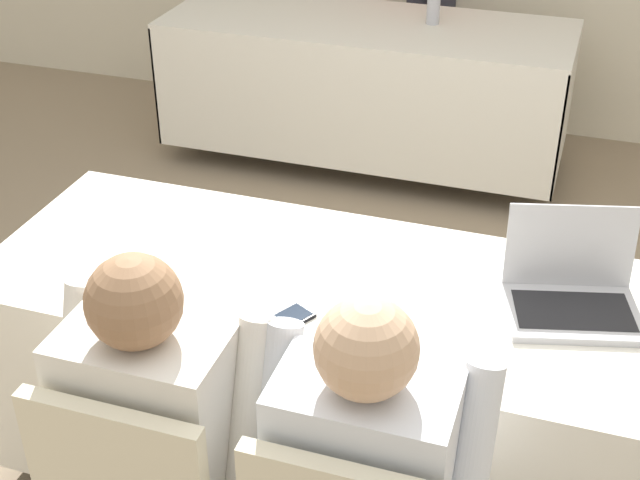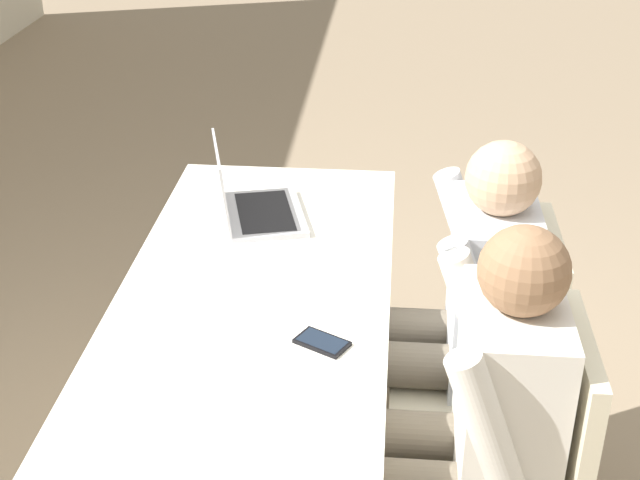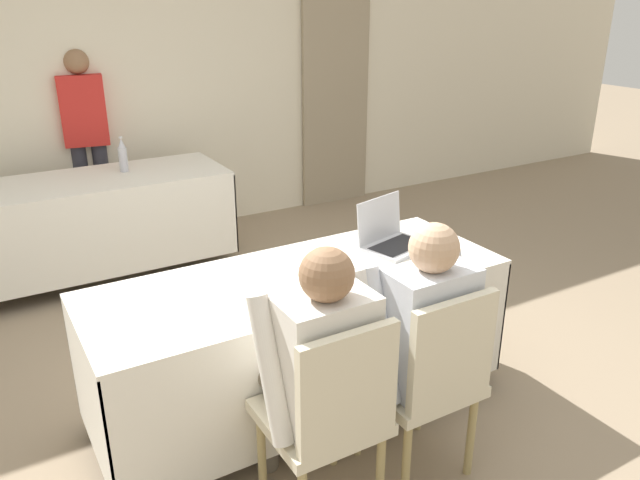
{
  "view_description": "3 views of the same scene",
  "coord_description": "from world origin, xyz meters",
  "px_view_note": "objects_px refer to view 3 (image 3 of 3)",
  "views": [
    {
      "loc": [
        0.57,
        -1.92,
        2.11
      ],
      "look_at": [
        0.0,
        -0.2,
        1.0
      ],
      "focal_mm": 50.0,
      "sensor_mm": 36.0,
      "label": 1
    },
    {
      "loc": [
        -1.91,
        -0.37,
        2.02
      ],
      "look_at": [
        0.0,
        -0.2,
        1.0
      ],
      "focal_mm": 50.0,
      "sensor_mm": 36.0,
      "label": 2
    },
    {
      "loc": [
        -1.26,
        -2.34,
        1.99
      ],
      "look_at": [
        0.0,
        -0.2,
        1.0
      ],
      "focal_mm": 35.0,
      "sensor_mm": 36.0,
      "label": 3
    }
  ],
  "objects_px": {
    "laptop": "(392,238)",
    "water_bottle": "(123,156)",
    "chair_near_right": "(429,376)",
    "person_red_shirt": "(87,137)",
    "person_checkered_shirt": "(316,364)",
    "person_white_shirt": "(415,331)",
    "cell_phone": "(305,296)",
    "chair_near_left": "(330,413)"
  },
  "relations": [
    {
      "from": "chair_near_right",
      "to": "person_white_shirt",
      "type": "xyz_separation_m",
      "value": [
        0.0,
        0.1,
        0.16
      ]
    },
    {
      "from": "chair_near_left",
      "to": "person_red_shirt",
      "type": "xyz_separation_m",
      "value": [
        -0.13,
        3.56,
        0.4
      ]
    },
    {
      "from": "cell_phone",
      "to": "water_bottle",
      "type": "relative_size",
      "value": 0.57
    },
    {
      "from": "chair_near_right",
      "to": "water_bottle",
      "type": "bearing_deg",
      "value": -80.8
    },
    {
      "from": "chair_near_right",
      "to": "person_red_shirt",
      "type": "distance_m",
      "value": 3.63
    },
    {
      "from": "laptop",
      "to": "chair_near_left",
      "type": "bearing_deg",
      "value": -152.74
    },
    {
      "from": "chair_near_right",
      "to": "person_checkered_shirt",
      "type": "relative_size",
      "value": 0.78
    },
    {
      "from": "cell_phone",
      "to": "person_white_shirt",
      "type": "distance_m",
      "value": 0.5
    },
    {
      "from": "cell_phone",
      "to": "chair_near_right",
      "type": "distance_m",
      "value": 0.62
    },
    {
      "from": "chair_near_left",
      "to": "person_checkered_shirt",
      "type": "relative_size",
      "value": 0.78
    },
    {
      "from": "water_bottle",
      "to": "chair_near_left",
      "type": "relative_size",
      "value": 0.29
    },
    {
      "from": "person_checkered_shirt",
      "to": "person_red_shirt",
      "type": "distance_m",
      "value": 3.47
    },
    {
      "from": "laptop",
      "to": "chair_near_right",
      "type": "bearing_deg",
      "value": -129.92
    },
    {
      "from": "person_white_shirt",
      "to": "person_red_shirt",
      "type": "distance_m",
      "value": 3.52
    },
    {
      "from": "laptop",
      "to": "person_white_shirt",
      "type": "relative_size",
      "value": 0.33
    },
    {
      "from": "cell_phone",
      "to": "person_white_shirt",
      "type": "bearing_deg",
      "value": -19.94
    },
    {
      "from": "laptop",
      "to": "person_red_shirt",
      "type": "relative_size",
      "value": 0.25
    },
    {
      "from": "chair_near_right",
      "to": "person_checkered_shirt",
      "type": "distance_m",
      "value": 0.52
    },
    {
      "from": "laptop",
      "to": "person_red_shirt",
      "type": "xyz_separation_m",
      "value": [
        -0.96,
        2.81,
        0.12
      ]
    },
    {
      "from": "laptop",
      "to": "chair_near_right",
      "type": "height_order",
      "value": "laptop"
    },
    {
      "from": "water_bottle",
      "to": "person_red_shirt",
      "type": "xyz_separation_m",
      "value": [
        -0.13,
        0.6,
        0.05
      ]
    },
    {
      "from": "chair_near_right",
      "to": "person_checkered_shirt",
      "type": "height_order",
      "value": "person_checkered_shirt"
    },
    {
      "from": "laptop",
      "to": "cell_phone",
      "type": "height_order",
      "value": "laptop"
    },
    {
      "from": "chair_near_left",
      "to": "chair_near_right",
      "type": "relative_size",
      "value": 1.0
    },
    {
      "from": "water_bottle",
      "to": "laptop",
      "type": "bearing_deg",
      "value": -69.33
    },
    {
      "from": "chair_near_left",
      "to": "person_checkered_shirt",
      "type": "distance_m",
      "value": 0.19
    },
    {
      "from": "water_bottle",
      "to": "person_red_shirt",
      "type": "relative_size",
      "value": 0.16
    },
    {
      "from": "chair_near_right",
      "to": "person_checkered_shirt",
      "type": "bearing_deg",
      "value": -12.16
    },
    {
      "from": "cell_phone",
      "to": "water_bottle",
      "type": "distance_m",
      "value": 2.5
    },
    {
      "from": "person_white_shirt",
      "to": "laptop",
      "type": "bearing_deg",
      "value": -118.57
    },
    {
      "from": "water_bottle",
      "to": "person_checkered_shirt",
      "type": "relative_size",
      "value": 0.22
    },
    {
      "from": "chair_near_right",
      "to": "laptop",
      "type": "bearing_deg",
      "value": -115.14
    },
    {
      "from": "chair_near_right",
      "to": "person_red_shirt",
      "type": "height_order",
      "value": "person_red_shirt"
    },
    {
      "from": "cell_phone",
      "to": "laptop",
      "type": "bearing_deg",
      "value": 51.33
    },
    {
      "from": "laptop",
      "to": "chair_near_right",
      "type": "distance_m",
      "value": 0.88
    },
    {
      "from": "laptop",
      "to": "cell_phone",
      "type": "bearing_deg",
      "value": -172.18
    },
    {
      "from": "chair_near_right",
      "to": "person_red_shirt",
      "type": "relative_size",
      "value": 0.58
    },
    {
      "from": "chair_near_left",
      "to": "chair_near_right",
      "type": "distance_m",
      "value": 0.48
    },
    {
      "from": "laptop",
      "to": "person_white_shirt",
      "type": "bearing_deg",
      "value": -133.34
    },
    {
      "from": "chair_near_right",
      "to": "person_white_shirt",
      "type": "distance_m",
      "value": 0.19
    },
    {
      "from": "laptop",
      "to": "chair_near_left",
      "type": "xyz_separation_m",
      "value": [
        -0.83,
        -0.75,
        -0.29
      ]
    },
    {
      "from": "laptop",
      "to": "water_bottle",
      "type": "bearing_deg",
      "value": 95.89
    }
  ]
}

